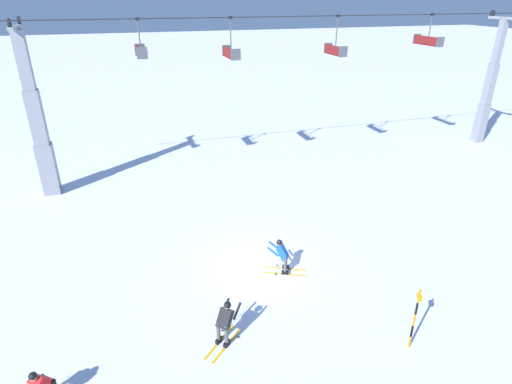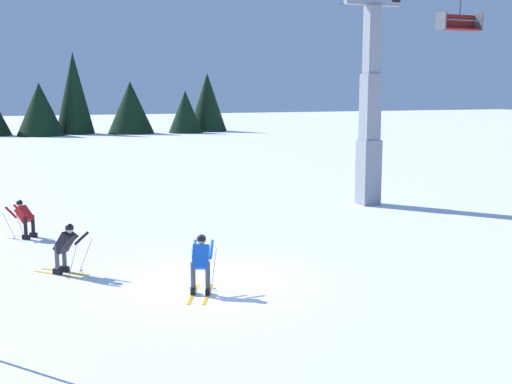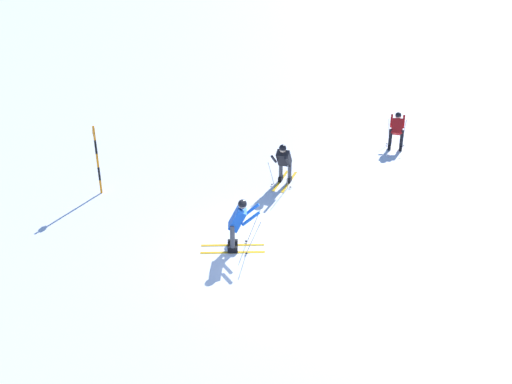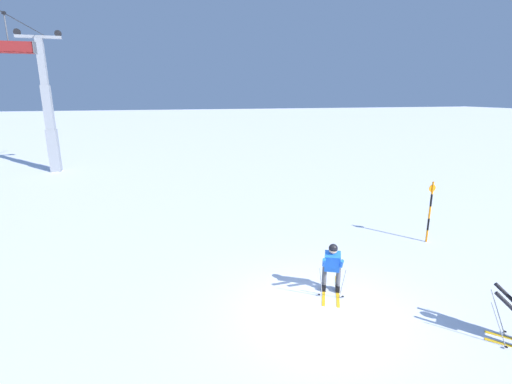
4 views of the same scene
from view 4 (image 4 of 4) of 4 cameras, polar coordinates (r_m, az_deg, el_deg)
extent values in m
plane|color=white|center=(10.32, 10.22, -17.37)|extent=(260.00, 260.00, 0.00)
cube|color=yellow|center=(11.29, 12.26, -14.43)|extent=(1.65, 0.86, 0.01)
cube|color=black|center=(11.25, 12.29, -14.05)|extent=(0.30, 0.22, 0.16)
cylinder|color=#4C4C51|center=(11.06, 12.41, -12.14)|extent=(0.13, 0.13, 0.68)
cube|color=yellow|center=(11.28, 10.24, -14.36)|extent=(1.65, 0.86, 0.01)
cube|color=black|center=(11.24, 10.26, -13.98)|extent=(0.30, 0.22, 0.16)
cylinder|color=#4C4C51|center=(11.04, 10.36, -12.06)|extent=(0.13, 0.13, 0.68)
cube|color=blue|center=(10.73, 11.52, -10.29)|extent=(0.65, 0.60, 0.68)
sphere|color=tan|center=(10.43, 11.64, -8.55)|extent=(0.23, 0.23, 0.23)
sphere|color=black|center=(10.42, 11.65, -8.38)|extent=(0.24, 0.24, 0.24)
cylinder|color=blue|center=(10.36, 12.87, -10.59)|extent=(0.49, 0.30, 0.45)
cylinder|color=gray|center=(10.60, 12.94, -13.75)|extent=(0.47, 0.12, 1.18)
cylinder|color=black|center=(10.95, 13.03, -15.21)|extent=(0.07, 0.07, 0.01)
cylinder|color=blue|center=(10.34, 10.29, -10.49)|extent=(0.49, 0.30, 0.45)
cylinder|color=gray|center=(10.58, 9.87, -13.64)|extent=(0.38, 0.32, 1.18)
cylinder|color=black|center=(10.93, 9.54, -15.08)|extent=(0.07, 0.07, 0.01)
cube|color=gray|center=(30.61, -28.34, 5.56)|extent=(0.67, 0.67, 3.00)
cube|color=gray|center=(30.37, -29.04, 11.14)|extent=(0.56, 0.56, 3.00)
cube|color=gray|center=(30.42, -29.77, 16.75)|extent=(0.45, 0.45, 3.00)
cube|color=gray|center=(30.57, -30.17, 19.71)|extent=(0.28, 2.80, 0.18)
cylinder|color=black|center=(30.90, -32.54, 19.80)|extent=(0.10, 0.44, 0.44)
cylinder|color=black|center=(30.35, -27.86, 20.50)|extent=(0.10, 0.44, 0.44)
cube|color=black|center=(24.64, -33.96, 21.63)|extent=(0.20, 0.16, 0.14)
cylinder|color=#4C4F54|center=(24.55, -33.72, 20.10)|extent=(0.07, 0.07, 1.34)
cube|color=maroon|center=(24.41, -33.30, 17.28)|extent=(0.45, 2.38, 0.06)
cube|color=maroon|center=(24.25, -33.53, 17.94)|extent=(0.06, 2.38, 0.55)
cylinder|color=#4C4F54|center=(24.73, -33.19, 17.94)|extent=(0.04, 2.26, 0.04)
cube|color=#4C4F54|center=(24.13, -30.57, 18.36)|extent=(0.57, 0.05, 0.63)
cylinder|color=orange|center=(15.67, 24.51, -6.08)|extent=(0.07, 0.07, 0.47)
cylinder|color=black|center=(15.53, 24.69, -4.47)|extent=(0.07, 0.07, 0.47)
cylinder|color=orange|center=(15.39, 24.88, -2.82)|extent=(0.07, 0.07, 0.47)
cylinder|color=black|center=(15.27, 25.06, -1.14)|extent=(0.07, 0.07, 0.47)
cylinder|color=orange|center=(15.16, 25.25, 0.56)|extent=(0.07, 0.07, 0.47)
cylinder|color=orange|center=(15.17, 25.21, 0.51)|extent=(0.01, 0.28, 0.28)
cylinder|color=black|center=(10.08, 33.81, -13.86)|extent=(0.43, 0.41, 0.45)
cylinder|color=gray|center=(10.31, 33.04, -16.92)|extent=(0.28, 0.44, 1.18)
cylinder|color=black|center=(10.48, 33.74, -18.98)|extent=(0.07, 0.07, 0.01)
cylinder|color=black|center=(10.49, 33.71, -12.74)|extent=(0.43, 0.41, 0.45)
cylinder|color=gray|center=(10.80, 32.96, -15.48)|extent=(0.45, 0.26, 1.18)
cylinder|color=black|center=(11.04, 33.60, -17.23)|extent=(0.07, 0.07, 0.01)
camera|label=1|loc=(18.97, 69.20, 21.35)|focal=29.27mm
camera|label=2|loc=(26.49, 6.15, 14.23)|focal=46.48mm
camera|label=3|loc=(17.46, -48.67, 21.82)|focal=42.75mm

